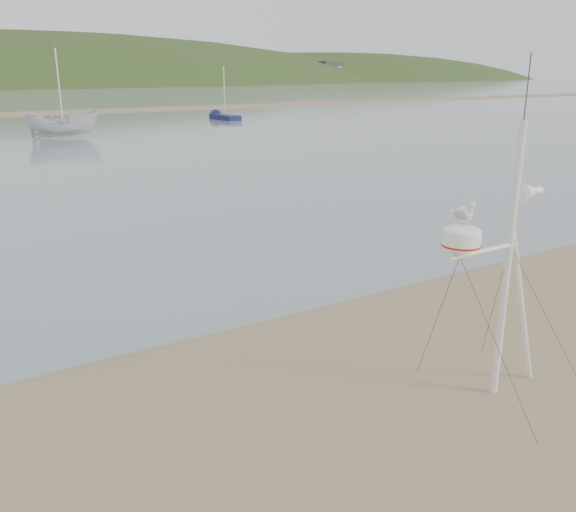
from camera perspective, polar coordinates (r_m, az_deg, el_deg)
ground at (r=8.02m, az=-7.94°, el=-20.58°), size 560.00×560.00×0.00m
mast_rig at (r=9.78m, az=19.36°, el=-5.83°), size 2.26×2.42×5.11m
boat_white at (r=48.38m, az=-20.50°, el=13.32°), size 2.24×2.20×5.12m
sailboat_blue_far at (r=64.22m, az=-6.50°, el=12.87°), size 1.59×5.63×5.59m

